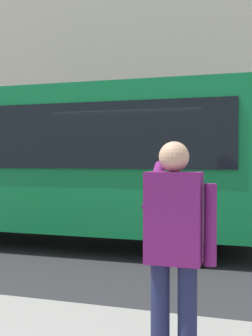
{
  "coord_description": "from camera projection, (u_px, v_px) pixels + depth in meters",
  "views": [
    {
      "loc": [
        -2.0,
        7.67,
        1.73
      ],
      "look_at": [
        0.38,
        -0.2,
        1.53
      ],
      "focal_mm": 44.78,
      "sensor_mm": 36.0,
      "label": 1
    }
  ],
  "objects": [
    {
      "name": "ground_plane",
      "position": [
        142.0,
        249.0,
        7.96
      ],
      "size": [
        60.0,
        60.0,
        0.0
      ],
      "primitive_type": "plane",
      "color": "#2B2B2D"
    },
    {
      "name": "building_facade_far",
      "position": [
        193.0,
        33.0,
        14.31
      ],
      "size": [
        28.0,
        1.55,
        12.0
      ],
      "color": "beige",
      "rests_on": "ground_plane"
    },
    {
      "name": "red_bus",
      "position": [
        47.0,
        160.0,
        8.57
      ],
      "size": [
        9.05,
        2.54,
        3.08
      ],
      "color": "#0F7238",
      "rests_on": "ground_plane"
    },
    {
      "name": "pedestrian_photographer",
      "position": [
        174.0,
        239.0,
        3.03
      ],
      "size": [
        0.53,
        0.52,
        1.7
      ],
      "color": "#1E2347",
      "rests_on": "sidewalk_curb"
    }
  ]
}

